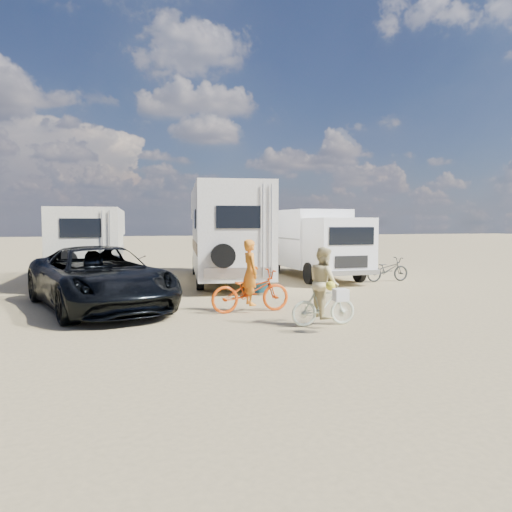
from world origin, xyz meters
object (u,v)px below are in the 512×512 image
object	(u,v)px
rv_main	(226,235)
cooler	(259,285)
rv_left	(91,246)
bike_man	(250,291)
bike_parked	(387,269)
rider_man	(250,279)
box_truck	(314,244)
dark_suv	(99,278)
crate	(230,284)
rider_woman	(324,291)
bike_woman	(324,306)

from	to	relation	value
rv_main	cooler	size ratio (longest dim) A/B	15.53
rv_left	bike_man	xyz separation A→B (m)	(4.21, -7.35, -0.84)
bike_parked	cooler	size ratio (longest dim) A/B	3.36
rv_left	bike_man	world-z (taller)	rv_left
cooler	rider_man	bearing A→B (deg)	-106.34
rv_left	rider_man	world-z (taller)	rv_left
box_truck	dark_suv	distance (m)	9.68
rider_man	bike_parked	world-z (taller)	rider_man
dark_suv	crate	size ratio (longest dim) A/B	11.82
dark_suv	rv_main	bearing A→B (deg)	30.36
dark_suv	rider_man	xyz separation A→B (m)	(3.68, -1.49, 0.01)
dark_suv	rv_left	bearing A→B (deg)	76.97
bike_parked	crate	world-z (taller)	bike_parked
rv_main	box_truck	world-z (taller)	rv_main
cooler	bike_parked	bearing A→B (deg)	16.55
rv_left	rider_man	xyz separation A→B (m)	(4.21, -7.35, -0.55)
dark_suv	cooler	distance (m)	5.20
rv_left	dark_suv	world-z (taller)	rv_left
box_truck	dark_suv	size ratio (longest dim) A/B	1.11
rider_woman	cooler	xyz separation A→B (m)	(0.03, 5.30, -0.56)
rider_woman	cooler	bearing A→B (deg)	-0.22
rv_main	bike_man	size ratio (longest dim) A/B	4.00
rider_man	cooler	size ratio (longest dim) A/B	3.16
rv_main	rv_left	size ratio (longest dim) A/B	1.29
bike_man	rider_woman	distance (m)	2.29
rv_main	rv_left	bearing A→B (deg)	176.82
crate	bike_woman	bearing A→B (deg)	-82.92
rv_main	rider_woman	distance (m)	8.55
bike_woman	rider_woman	size ratio (longest dim) A/B	0.95
box_truck	bike_man	world-z (taller)	box_truck
rv_main	crate	distance (m)	2.90
bike_man	rv_main	bearing A→B (deg)	-10.22
dark_suv	rider_man	bearing A→B (deg)	-40.29
rider_man	rider_woman	size ratio (longest dim) A/B	1.07
box_truck	dark_suv	xyz separation A→B (m)	(-8.14, -5.21, -0.57)
bike_man	crate	distance (m)	4.14
box_truck	crate	distance (m)	4.99
bike_man	cooler	distance (m)	3.53
rv_left	bike_woman	world-z (taller)	rv_left
rv_main	rv_left	distance (m)	5.04
rv_left	dark_suv	bearing A→B (deg)	-82.79
cooler	bike_woman	bearing A→B (deg)	-87.45
box_truck	bike_parked	world-z (taller)	box_truck
rv_left	crate	distance (m)	5.73
box_truck	crate	size ratio (longest dim) A/B	13.15
box_truck	rider_woman	world-z (taller)	box_truck
box_truck	bike_woman	xyz separation A→B (m)	(-3.33, -8.68, -0.94)
box_truck	bike_woman	world-z (taller)	box_truck
bike_man	box_truck	bearing A→B (deg)	-37.33
rv_main	rider_woman	size ratio (longest dim) A/B	5.25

